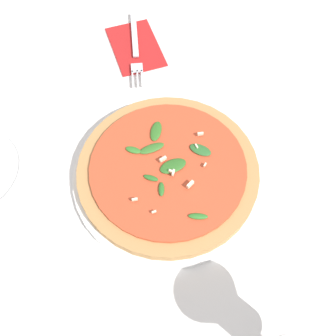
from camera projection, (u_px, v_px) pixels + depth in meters
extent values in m
plane|color=silver|center=(188.00, 183.00, 0.68)|extent=(6.00, 6.00, 0.00)
cylinder|color=white|center=(168.00, 175.00, 0.68)|extent=(0.33, 0.33, 0.01)
cylinder|color=#B7844C|center=(168.00, 171.00, 0.67)|extent=(0.31, 0.31, 0.02)
cylinder|color=#C64728|center=(168.00, 167.00, 0.66)|extent=(0.26, 0.26, 0.01)
ellipsoid|color=#2C7128|center=(198.00, 216.00, 0.61)|extent=(0.02, 0.03, 0.01)
ellipsoid|color=#296725|center=(151.00, 178.00, 0.64)|extent=(0.02, 0.02, 0.01)
ellipsoid|color=#337429|center=(133.00, 150.00, 0.67)|extent=(0.03, 0.03, 0.01)
ellipsoid|color=#2C6825|center=(161.00, 189.00, 0.63)|extent=(0.03, 0.02, 0.01)
ellipsoid|color=#2C632B|center=(200.00, 150.00, 0.67)|extent=(0.04, 0.04, 0.01)
ellipsoid|color=#2D6524|center=(173.00, 166.00, 0.65)|extent=(0.03, 0.05, 0.01)
ellipsoid|color=#346A26|center=(152.00, 148.00, 0.67)|extent=(0.02, 0.04, 0.01)
ellipsoid|color=#2F6923|center=(156.00, 131.00, 0.69)|extent=(0.05, 0.04, 0.01)
cube|color=beige|center=(173.00, 173.00, 0.64)|extent=(0.01, 0.01, 0.01)
cube|color=beige|center=(163.00, 159.00, 0.65)|extent=(0.01, 0.01, 0.01)
cube|color=beige|center=(204.00, 163.00, 0.65)|extent=(0.01, 0.01, 0.00)
cube|color=beige|center=(190.00, 184.00, 0.63)|extent=(0.01, 0.01, 0.01)
cube|color=beige|center=(135.00, 199.00, 0.62)|extent=(0.01, 0.01, 0.01)
cube|color=beige|center=(172.00, 172.00, 0.64)|extent=(0.01, 0.01, 0.01)
cube|color=beige|center=(154.00, 212.00, 0.61)|extent=(0.00, 0.01, 0.00)
cube|color=beige|center=(197.00, 146.00, 0.67)|extent=(0.01, 0.00, 0.00)
cube|color=beige|center=(200.00, 134.00, 0.68)|extent=(0.01, 0.01, 0.01)
cube|color=#B21E1E|center=(135.00, 46.00, 0.84)|extent=(0.16, 0.11, 0.01)
cube|color=silver|center=(134.00, 34.00, 0.86)|extent=(0.13, 0.06, 0.00)
cube|color=silver|center=(137.00, 68.00, 0.81)|extent=(0.03, 0.03, 0.00)
cube|color=silver|center=(133.00, 79.00, 0.79)|extent=(0.04, 0.02, 0.00)
cube|color=silver|center=(138.00, 78.00, 0.79)|extent=(0.04, 0.02, 0.00)
cube|color=silver|center=(142.00, 78.00, 0.79)|extent=(0.04, 0.02, 0.00)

